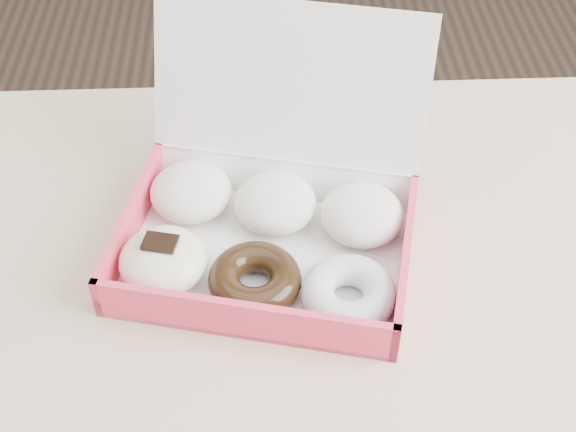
{
  "coord_description": "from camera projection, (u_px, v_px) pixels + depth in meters",
  "views": [
    {
      "loc": [
        0.07,
        -0.48,
        1.38
      ],
      "look_at": [
        0.1,
        0.08,
        0.82
      ],
      "focal_mm": 50.0,
      "sensor_mm": 36.0,
      "label": 1
    }
  ],
  "objects": [
    {
      "name": "table",
      "position": [
        199.0,
        373.0,
        0.84
      ],
      "size": [
        1.2,
        0.8,
        0.75
      ],
      "color": "tan",
      "rests_on": "ground"
    },
    {
      "name": "donut_box",
      "position": [
        266.0,
        222.0,
        0.84
      ],
      "size": [
        0.35,
        0.34,
        0.21
      ],
      "rotation": [
        0.0,
        0.0,
        -0.23
      ],
      "color": "white",
      "rests_on": "table"
    }
  ]
}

